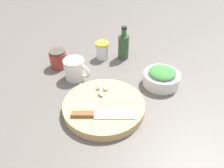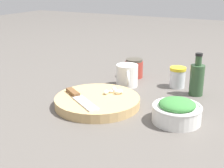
{
  "view_description": "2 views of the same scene",
  "coord_description": "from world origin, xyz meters",
  "views": [
    {
      "loc": [
        0.55,
        -0.38,
        0.54
      ],
      "look_at": [
        0.0,
        -0.02,
        0.05
      ],
      "focal_mm": 35.0,
      "sensor_mm": 36.0,
      "label": 1
    },
    {
      "loc": [
        0.9,
        0.4,
        0.41
      ],
      "look_at": [
        0.05,
        -0.04,
        0.08
      ],
      "focal_mm": 50.0,
      "sensor_mm": 36.0,
      "label": 2
    }
  ],
  "objects": [
    {
      "name": "ground_plane",
      "position": [
        0.0,
        0.0,
        0.0
      ],
      "size": [
        5.0,
        5.0,
        0.0
      ],
      "primitive_type": "plane",
      "color": "#56514C"
    },
    {
      "name": "cutting_board",
      "position": [
        0.06,
        -0.1,
        0.02
      ],
      "size": [
        0.29,
        0.29,
        0.03
      ],
      "color": "tan",
      "rests_on": "ground_plane"
    },
    {
      "name": "chef_knife",
      "position": [
        0.1,
        -0.14,
        0.04
      ],
      "size": [
        0.14,
        0.19,
        0.01
      ],
      "rotation": [
        0.0,
        0.0,
        5.71
      ],
      "color": "brown",
      "rests_on": "cutting_board"
    },
    {
      "name": "garlic_cloves",
      "position": [
        -0.0,
        -0.06,
        0.04
      ],
      "size": [
        0.06,
        0.06,
        0.02
      ],
      "color": "#F3E0C3",
      "rests_on": "cutting_board"
    },
    {
      "name": "herb_bowl",
      "position": [
        0.06,
        0.18,
        0.04
      ],
      "size": [
        0.15,
        0.15,
        0.07
      ],
      "color": "silver",
      "rests_on": "ground_plane"
    },
    {
      "name": "spice_jar",
      "position": [
        -0.25,
        0.09,
        0.04
      ],
      "size": [
        0.06,
        0.06,
        0.08
      ],
      "color": "silver",
      "rests_on": "ground_plane"
    },
    {
      "name": "coffee_mug",
      "position": [
        -0.17,
        -0.09,
        0.04
      ],
      "size": [
        0.11,
        0.09,
        0.09
      ],
      "color": "silver",
      "rests_on": "ground_plane"
    },
    {
      "name": "honey_jar",
      "position": [
        -0.3,
        -0.12,
        0.04
      ],
      "size": [
        0.08,
        0.08,
        0.08
      ],
      "color": "#9E3328",
      "rests_on": "ground_plane"
    },
    {
      "name": "oil_bottle",
      "position": [
        -0.2,
        0.17,
        0.06
      ],
      "size": [
        0.05,
        0.05,
        0.16
      ],
      "color": "#2D4C2D",
      "rests_on": "ground_plane"
    }
  ]
}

